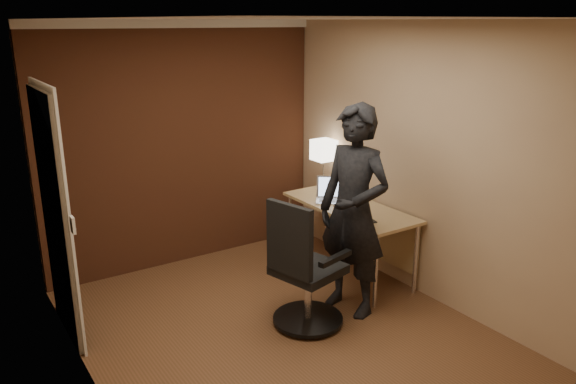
# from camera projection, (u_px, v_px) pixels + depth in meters

# --- Properties ---
(room) EXTENTS (4.00, 4.00, 4.00)m
(room) POSITION_uv_depth(u_px,v_px,m) (175.00, 145.00, 5.28)
(room) COLOR brown
(room) RESTS_ON ground
(desk) EXTENTS (0.60, 1.50, 0.73)m
(desk) POSITION_uv_depth(u_px,v_px,m) (355.00, 216.00, 5.64)
(desk) COLOR tan
(desk) RESTS_ON ground
(desk_lamp) EXTENTS (0.22, 0.22, 0.54)m
(desk_lamp) POSITION_uv_depth(u_px,v_px,m) (324.00, 151.00, 6.04)
(desk_lamp) COLOR silver
(desk_lamp) RESTS_ON desk
(laptop) EXTENTS (0.42, 0.41, 0.23)m
(laptop) POSITION_uv_depth(u_px,v_px,m) (333.00, 194.00, 5.72)
(laptop) COLOR silver
(laptop) RESTS_ON desk
(mouse) EXTENTS (0.09, 0.12, 0.03)m
(mouse) POSITION_uv_depth(u_px,v_px,m) (352.00, 212.00, 5.34)
(mouse) COLOR black
(mouse) RESTS_ON desk
(phone) EXTENTS (0.08, 0.12, 0.01)m
(phone) POSITION_uv_depth(u_px,v_px,m) (371.00, 221.00, 5.13)
(phone) COLOR black
(phone) RESTS_ON desk
(wallet) EXTENTS (0.11, 0.13, 0.02)m
(wallet) POSITION_uv_depth(u_px,v_px,m) (363.00, 199.00, 5.75)
(wallet) COLOR black
(wallet) RESTS_ON desk
(office_chair) EXTENTS (0.61, 0.68, 1.11)m
(office_chair) POSITION_uv_depth(u_px,v_px,m) (303.00, 274.00, 4.63)
(office_chair) COLOR black
(office_chair) RESTS_ON ground
(person) EXTENTS (0.59, 0.76, 1.85)m
(person) POSITION_uv_depth(u_px,v_px,m) (354.00, 211.00, 4.80)
(person) COLOR black
(person) RESTS_ON ground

